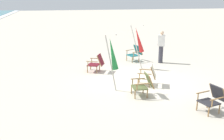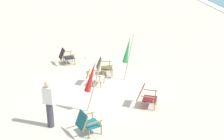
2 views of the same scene
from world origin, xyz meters
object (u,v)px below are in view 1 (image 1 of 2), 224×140
(beach_chair_mid_center, at_px, (144,84))
(beach_chair_front_right, at_px, (135,53))
(beach_chair_back_right, at_px, (213,98))
(beach_chair_back_left, at_px, (97,63))
(umbrella_furled_green, at_px, (113,54))
(beach_chair_far_center, at_px, (148,75))
(umbrella_furled_red, at_px, (139,40))
(person_near_chairs, at_px, (161,47))

(beach_chair_mid_center, bearing_deg, beach_chair_front_right, -10.45)
(beach_chair_back_right, relative_size, beach_chair_mid_center, 1.06)
(beach_chair_back_left, xyz_separation_m, umbrella_furled_green, (-2.42, -0.32, 0.94))
(beach_chair_far_center, height_order, umbrella_furled_green, umbrella_furled_green)
(beach_chair_mid_center, bearing_deg, beach_chair_back_left, 23.30)
(umbrella_furled_green, distance_m, umbrella_furled_red, 3.08)
(beach_chair_front_right, relative_size, beach_chair_mid_center, 1.09)
(beach_chair_front_right, height_order, beach_chair_mid_center, beach_chair_front_right)
(beach_chair_mid_center, relative_size, umbrella_furled_green, 0.38)
(umbrella_furled_green, bearing_deg, umbrella_furled_red, -32.08)
(umbrella_furled_red, bearing_deg, umbrella_furled_green, 147.92)
(beach_chair_back_left, distance_m, person_near_chairs, 3.52)
(beach_chair_back_left, bearing_deg, beach_chair_mid_center, -156.70)
(beach_chair_back_right, xyz_separation_m, beach_chair_mid_center, (1.52, 1.72, 0.00))
(beach_chair_far_center, relative_size, umbrella_furled_green, 0.40)
(beach_chair_back_left, relative_size, beach_chair_front_right, 0.98)
(beach_chair_back_left, distance_m, beach_chair_front_right, 2.69)
(beach_chair_far_center, xyz_separation_m, beach_chair_mid_center, (-0.99, 0.46, -0.00))
(beach_chair_back_right, bearing_deg, beach_chair_front_right, 7.97)
(beach_chair_front_right, bearing_deg, person_near_chairs, -116.10)
(beach_chair_back_left, bearing_deg, beach_chair_back_right, -146.44)
(beach_chair_back_right, bearing_deg, person_near_chairs, -3.23)
(beach_chair_far_center, bearing_deg, umbrella_furled_green, 103.78)
(beach_chair_front_right, distance_m, beach_chair_far_center, 3.67)
(beach_chair_back_right, distance_m, person_near_chairs, 5.60)
(beach_chair_back_left, xyz_separation_m, beach_chair_back_right, (-4.57, -3.03, -0.00))
(beach_chair_back_left, height_order, umbrella_furled_red, umbrella_furled_red)
(beach_chair_back_left, xyz_separation_m, person_near_chairs, (1.01, -3.35, 0.41))
(umbrella_furled_red, bearing_deg, beach_chair_far_center, 175.47)
(beach_chair_back_right, bearing_deg, beach_chair_back_left, 33.56)
(umbrella_furled_red, bearing_deg, person_near_chairs, -59.41)
(beach_chair_back_right, bearing_deg, beach_chair_far_center, 26.59)
(umbrella_furled_green, bearing_deg, person_near_chairs, -41.41)
(beach_chair_back_left, height_order, beach_chair_back_right, beach_chair_back_left)
(beach_chair_back_left, bearing_deg, umbrella_furled_green, -172.47)
(person_near_chairs, bearing_deg, beach_chair_mid_center, 153.42)
(beach_chair_front_right, height_order, umbrella_furled_red, umbrella_furled_red)
(beach_chair_back_left, bearing_deg, umbrella_furled_red, -84.48)
(beach_chair_front_right, bearing_deg, beach_chair_back_right, -172.03)
(beach_chair_back_right, xyz_separation_m, beach_chair_front_right, (6.16, 0.86, 0.00))
(beach_chair_back_right, distance_m, beach_chair_mid_center, 2.29)
(beach_chair_front_right, relative_size, beach_chair_far_center, 1.04)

